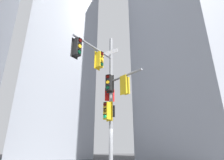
% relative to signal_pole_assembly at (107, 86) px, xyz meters
% --- Properties ---
extents(building_mid_block, '(12.47, 12.47, 41.96)m').
position_rel_signal_pole_assembly_xyz_m(building_mid_block, '(-2.19, 26.16, 16.09)').
color(building_mid_block, '#9399A3').
rests_on(building_mid_block, ground).
extents(signal_pole_assembly, '(3.79, 2.76, 8.56)m').
position_rel_signal_pole_assembly_xyz_m(signal_pole_assembly, '(0.00, 0.00, 0.00)').
color(signal_pole_assembly, gray).
rests_on(signal_pole_assembly, ground).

